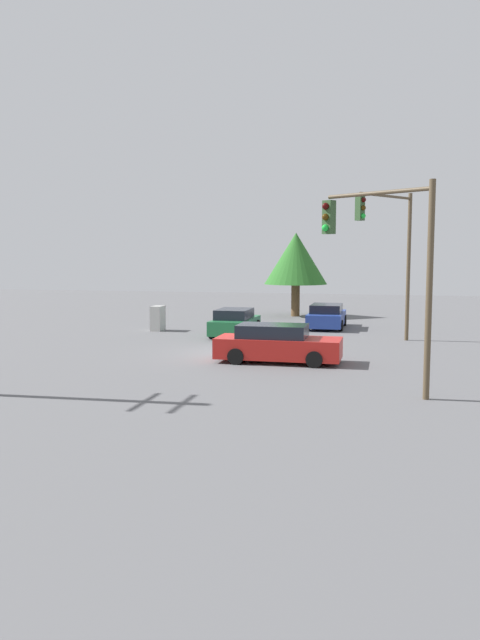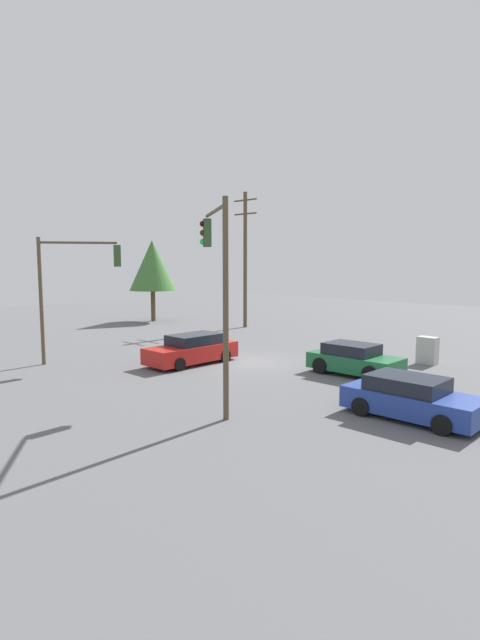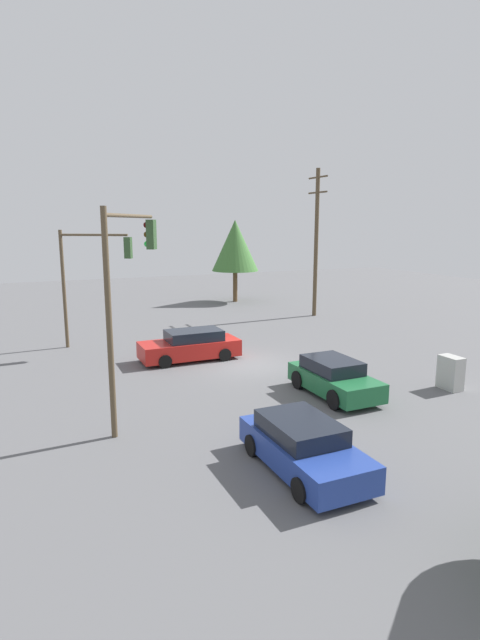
{
  "view_description": "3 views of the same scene",
  "coord_description": "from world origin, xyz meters",
  "px_view_note": "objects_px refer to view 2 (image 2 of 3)",
  "views": [
    {
      "loc": [
        -24.81,
        -6.06,
        4.06
      ],
      "look_at": [
        -1.08,
        -0.4,
        1.5
      ],
      "focal_mm": 35.0,
      "sensor_mm": 36.0,
      "label": 1
    },
    {
      "loc": [
        16.55,
        -17.59,
        4.94
      ],
      "look_at": [
        -0.49,
        -0.03,
        2.08
      ],
      "focal_mm": 28.0,
      "sensor_mm": 36.0,
      "label": 2
    },
    {
      "loc": [
        20.24,
        -9.29,
        6.4
      ],
      "look_at": [
        -2.11,
        0.7,
        1.67
      ],
      "focal_mm": 28.0,
      "sensor_mm": 36.0,
      "label": 3
    }
  ],
  "objects_px": {
    "sedan_green": "(354,360)",
    "electrical_cabinet": "(427,350)",
    "traffic_signal_cross": "(217,269)",
    "sedan_red": "(192,350)",
    "sedan_blue": "(411,398)",
    "traffic_signal_main": "(73,278)"
  },
  "relations": [
    {
      "from": "traffic_signal_main",
      "to": "electrical_cabinet",
      "type": "xyz_separation_m",
      "value": [
        12.45,
        11.84,
        -3.53
      ]
    },
    {
      "from": "sedan_green",
      "to": "traffic_signal_main",
      "type": "distance_m",
      "value": 13.78
    },
    {
      "from": "sedan_blue",
      "to": "sedan_green",
      "type": "bearing_deg",
      "value": -132.02
    },
    {
      "from": "traffic_signal_main",
      "to": "electrical_cabinet",
      "type": "bearing_deg",
      "value": -12.34
    },
    {
      "from": "sedan_green",
      "to": "electrical_cabinet",
      "type": "relative_size",
      "value": 3.02
    },
    {
      "from": "traffic_signal_cross",
      "to": "electrical_cabinet",
      "type": "distance_m",
      "value": 12.88
    },
    {
      "from": "sedan_blue",
      "to": "traffic_signal_main",
      "type": "bearing_deg",
      "value": -78.67
    },
    {
      "from": "traffic_signal_main",
      "to": "traffic_signal_cross",
      "type": "bearing_deg",
      "value": -57.06
    },
    {
      "from": "sedan_red",
      "to": "traffic_signal_cross",
      "type": "xyz_separation_m",
      "value": [
        6.17,
        -4.11,
        4.02
      ]
    },
    {
      "from": "sedan_blue",
      "to": "traffic_signal_cross",
      "type": "bearing_deg",
      "value": -57.92
    },
    {
      "from": "traffic_signal_cross",
      "to": "electrical_cabinet",
      "type": "height_order",
      "value": "traffic_signal_cross"
    },
    {
      "from": "traffic_signal_main",
      "to": "sedan_red",
      "type": "bearing_deg",
      "value": -12.96
    },
    {
      "from": "sedan_green",
      "to": "traffic_signal_cross",
      "type": "height_order",
      "value": "traffic_signal_cross"
    },
    {
      "from": "traffic_signal_main",
      "to": "electrical_cabinet",
      "type": "height_order",
      "value": "traffic_signal_main"
    },
    {
      "from": "sedan_green",
      "to": "traffic_signal_main",
      "type": "xyz_separation_m",
      "value": [
        -11.16,
        -7.27,
        3.51
      ]
    },
    {
      "from": "traffic_signal_cross",
      "to": "electrical_cabinet",
      "type": "bearing_deg",
      "value": -65.92
    },
    {
      "from": "sedan_blue",
      "to": "traffic_signal_cross",
      "type": "distance_m",
      "value": 7.52
    },
    {
      "from": "sedan_blue",
      "to": "electrical_cabinet",
      "type": "distance_m",
      "value": 9.29
    },
    {
      "from": "sedan_red",
      "to": "electrical_cabinet",
      "type": "height_order",
      "value": "sedan_red"
    },
    {
      "from": "sedan_red",
      "to": "electrical_cabinet",
      "type": "relative_size",
      "value": 3.54
    },
    {
      "from": "sedan_blue",
      "to": "sedan_red",
      "type": "bearing_deg",
      "value": -93.72
    },
    {
      "from": "sedan_green",
      "to": "sedan_blue",
      "type": "distance_m",
      "value": 6.15
    }
  ]
}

